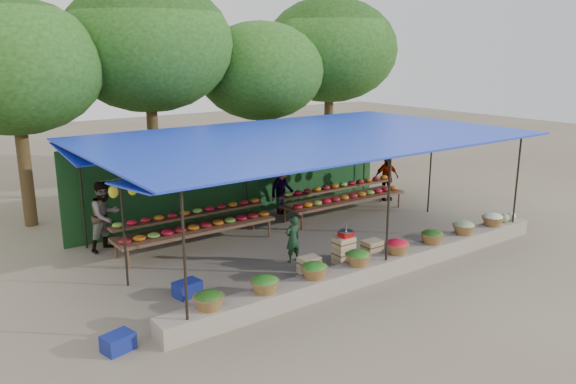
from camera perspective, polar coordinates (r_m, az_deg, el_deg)
ground at (r=14.80m, az=1.80°, el=-5.09°), size 60.00×60.00×0.00m
stone_curb at (r=12.80m, az=9.40°, el=-7.47°), size 10.60×0.55×0.40m
stall_canopy at (r=14.20m, az=1.69°, el=5.21°), size 10.80×6.60×2.82m
produce_baskets at (r=12.60m, az=9.14°, el=-6.04°), size 8.98×0.58×0.34m
netting_backdrop at (r=16.96m, az=-4.68°, el=1.78°), size 10.60×0.06×2.50m
tree_row at (r=19.38m, az=-8.23°, el=13.52°), size 16.51×5.50×7.12m
fruit_table_left at (r=14.44m, az=-9.37°, el=-3.23°), size 4.21×0.95×0.93m
fruit_table_right at (r=17.15m, az=5.70°, el=-0.32°), size 4.21×0.95×0.93m
crate_counter at (r=12.97m, az=5.57°, el=-6.53°), size 2.35×0.34×0.77m
weighing_scale at (r=12.84m, az=5.90°, el=-4.21°), size 0.31×0.31×0.33m
vendor_seated at (r=13.27m, az=0.50°, el=-4.80°), size 0.42×0.28×1.13m
customer_left at (r=14.68m, az=-18.09°, el=-2.32°), size 1.06×0.96×1.78m
customer_mid at (r=17.11m, az=-0.58°, el=0.35°), size 1.14×0.83×1.58m
customer_right at (r=18.99m, az=9.97°, el=1.44°), size 0.96×0.60×1.52m
blue_crate_front at (r=10.10m, az=-16.88°, el=-14.41°), size 0.57×0.47×0.30m
blue_crate_back at (r=11.81m, az=-10.19°, el=-9.64°), size 0.58×0.46×0.32m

